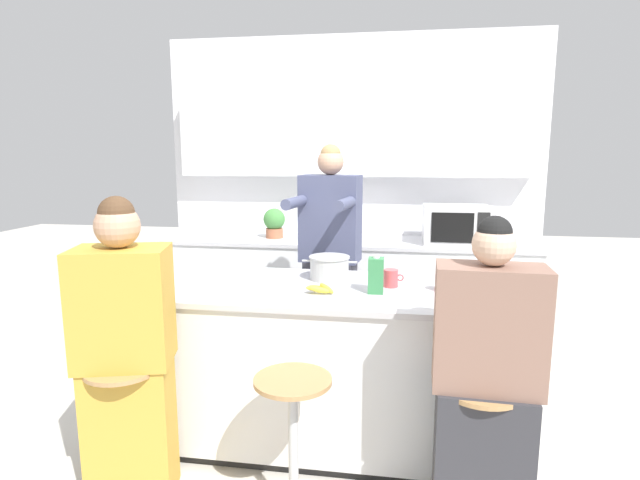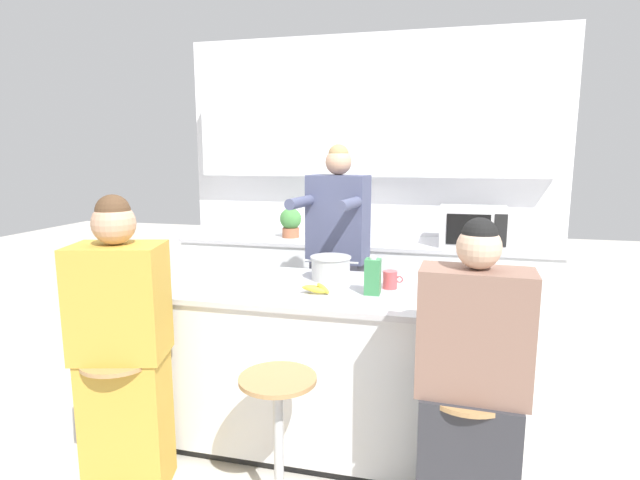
% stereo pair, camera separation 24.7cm
% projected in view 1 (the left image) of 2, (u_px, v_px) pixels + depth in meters
% --- Properties ---
extents(ground_plane, '(16.00, 16.00, 0.00)m').
position_uv_depth(ground_plane, '(318.00, 437.00, 2.94)').
color(ground_plane, beige).
extents(wall_back, '(3.41, 0.22, 2.70)m').
position_uv_depth(wall_back, '(351.00, 166.00, 4.56)').
color(wall_back, white).
rests_on(wall_back, ground_plane).
extents(back_counter, '(3.17, 0.66, 0.91)m').
position_uv_depth(back_counter, '(346.00, 290.00, 4.43)').
color(back_counter, silver).
rests_on(back_counter, ground_plane).
extents(kitchen_island, '(2.00, 0.84, 0.92)m').
position_uv_depth(kitchen_island, '(318.00, 363.00, 2.87)').
color(kitchen_island, black).
rests_on(kitchen_island, ground_plane).
extents(bar_stool_leftmost, '(0.38, 0.38, 0.69)m').
position_uv_depth(bar_stool_leftmost, '(127.00, 433.00, 2.34)').
color(bar_stool_leftmost, tan).
rests_on(bar_stool_leftmost, ground_plane).
extents(bar_stool_center, '(0.38, 0.38, 0.69)m').
position_uv_depth(bar_stool_center, '(293.00, 449.00, 2.22)').
color(bar_stool_center, tan).
rests_on(bar_stool_center, ground_plane).
extents(bar_stool_rightmost, '(0.38, 0.38, 0.69)m').
position_uv_depth(bar_stool_rightmost, '(477.00, 459.00, 2.14)').
color(bar_stool_rightmost, tan).
rests_on(bar_stool_rightmost, ground_plane).
extents(person_cooking, '(0.47, 0.59, 1.71)m').
position_uv_depth(person_cooking, '(330.00, 271.00, 3.47)').
color(person_cooking, '#383842').
rests_on(person_cooking, ground_plane).
extents(person_wrapped_blanket, '(0.48, 0.38, 1.47)m').
position_uv_depth(person_wrapped_blanket, '(127.00, 361.00, 2.32)').
color(person_wrapped_blanket, gold).
rests_on(person_wrapped_blanket, ground_plane).
extents(person_seated_near, '(0.45, 0.28, 1.41)m').
position_uv_depth(person_seated_near, '(485.00, 399.00, 2.09)').
color(person_seated_near, '#333338').
rests_on(person_seated_near, ground_plane).
extents(cooking_pot, '(0.33, 0.24, 0.14)m').
position_uv_depth(cooking_pot, '(329.00, 268.00, 2.94)').
color(cooking_pot, '#B7BABC').
rests_on(cooking_pot, kitchen_island).
extents(fruit_bowl, '(0.23, 0.23, 0.06)m').
position_uv_depth(fruit_bowl, '(480.00, 302.00, 2.39)').
color(fruit_bowl, white).
rests_on(fruit_bowl, kitchen_island).
extents(coffee_cup_near, '(0.11, 0.08, 0.10)m').
position_uv_depth(coffee_cup_near, '(391.00, 278.00, 2.78)').
color(coffee_cup_near, '#DB4C51').
rests_on(coffee_cup_near, kitchen_island).
extents(coffee_cup_far, '(0.11, 0.08, 0.09)m').
position_uv_depth(coffee_cup_far, '(443.00, 283.00, 2.69)').
color(coffee_cup_far, '#DB4C51').
rests_on(coffee_cup_far, kitchen_island).
extents(banana_bunch, '(0.17, 0.12, 0.05)m').
position_uv_depth(banana_bunch, '(320.00, 289.00, 2.65)').
color(banana_bunch, yellow).
rests_on(banana_bunch, kitchen_island).
extents(juice_carton, '(0.08, 0.08, 0.21)m').
position_uv_depth(juice_carton, '(376.00, 275.00, 2.65)').
color(juice_carton, '#38844C').
rests_on(juice_carton, kitchen_island).
extents(microwave, '(0.53, 0.39, 0.32)m').
position_uv_depth(microwave, '(456.00, 225.00, 4.15)').
color(microwave, white).
rests_on(microwave, back_counter).
extents(potted_plant, '(0.19, 0.19, 0.26)m').
position_uv_depth(potted_plant, '(274.00, 222.00, 4.43)').
color(potted_plant, '#A86042').
rests_on(potted_plant, back_counter).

